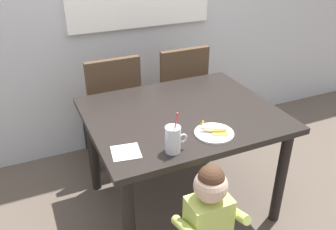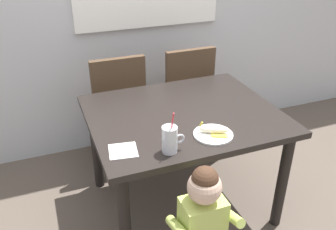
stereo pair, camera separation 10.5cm
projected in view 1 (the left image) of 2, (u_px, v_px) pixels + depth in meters
name	position (u px, v px, depth m)	size (l,w,h in m)	color
ground_plane	(180.00, 202.00, 2.67)	(24.00, 24.00, 0.00)	brown
dining_table	(182.00, 126.00, 2.36)	(1.21, 1.00, 0.76)	black
dining_chair_left	(112.00, 104.00, 2.90)	(0.44, 0.45, 0.96)	#4C3826
dining_chair_right	(178.00, 92.00, 3.11)	(0.44, 0.45, 0.96)	#4C3826
toddler_standing	(209.00, 217.00, 1.81)	(0.33, 0.24, 0.84)	#3F4760
milk_cup	(173.00, 141.00, 1.88)	(0.13, 0.08, 0.25)	silver
snack_plate	(214.00, 133.00, 2.07)	(0.23, 0.23, 0.01)	white
peeled_banana	(215.00, 129.00, 2.06)	(0.17, 0.14, 0.07)	#F4EAC6
paper_napkin	(126.00, 152.00, 1.90)	(0.15, 0.15, 0.00)	white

